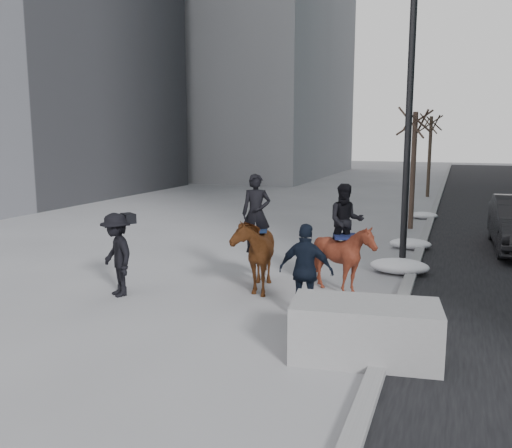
% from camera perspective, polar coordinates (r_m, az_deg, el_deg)
% --- Properties ---
extents(ground, '(120.00, 120.00, 0.00)m').
position_cam_1_polar(ground, '(10.62, -2.30, -9.02)').
color(ground, gray).
rests_on(ground, ground).
extents(curb, '(0.25, 90.00, 0.12)m').
position_cam_1_polar(curb, '(19.58, 17.52, -0.70)').
color(curb, gray).
rests_on(curb, ground).
extents(planter, '(2.32, 1.38, 0.87)m').
position_cam_1_polar(planter, '(8.46, 11.40, -10.97)').
color(planter, gray).
rests_on(planter, ground).
extents(tree_near, '(1.20, 1.20, 4.59)m').
position_cam_1_polar(tree_near, '(20.02, 16.22, 6.02)').
color(tree_near, '#35261F').
rests_on(tree_near, ground).
extents(tree_far, '(1.20, 1.20, 4.77)m').
position_cam_1_polar(tree_far, '(30.69, 17.81, 7.18)').
color(tree_far, '#33261E').
rests_on(tree_far, ground).
extents(mounted_left, '(1.42, 2.12, 2.51)m').
position_cam_1_polar(mounted_left, '(11.81, -0.20, -2.41)').
color(mounted_left, '#49260E').
rests_on(mounted_left, ground).
extents(mounted_right, '(1.58, 1.68, 2.33)m').
position_cam_1_polar(mounted_right, '(11.68, 9.23, -2.67)').
color(mounted_right, '#4A180E').
rests_on(mounted_right, ground).
extents(feeder, '(1.03, 0.86, 1.75)m').
position_cam_1_polar(feeder, '(10.03, 5.29, -4.93)').
color(feeder, black).
rests_on(feeder, ground).
extents(camera_crew, '(1.30, 1.19, 1.75)m').
position_cam_1_polar(camera_crew, '(11.67, -14.44, -3.10)').
color(camera_crew, black).
rests_on(camera_crew, ground).
extents(lamppost, '(0.25, 3.05, 9.09)m').
position_cam_1_polar(lamppost, '(14.94, 15.90, 15.37)').
color(lamppost, black).
rests_on(lamppost, ground).
extents(snow_piles, '(1.42, 15.40, 0.36)m').
position_cam_1_polar(snow_piles, '(13.93, 14.97, -4.13)').
color(snow_piles, white).
rests_on(snow_piles, ground).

